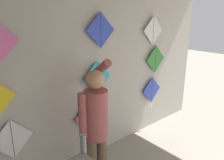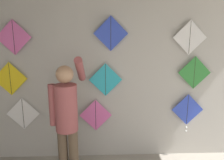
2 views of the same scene
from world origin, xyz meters
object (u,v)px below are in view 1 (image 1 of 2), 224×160
(kite_1, at_px, (90,115))
(kite_4, at_px, (97,78))
(kite_7, at_px, (101,30))
(kite_8, at_px, (153,30))
(shopkeeper, at_px, (96,123))
(kite_5, at_px, (156,59))
(kite_0, at_px, (12,139))
(kite_2, at_px, (152,91))

(kite_1, xyz_separation_m, kite_4, (0.17, 0.00, 0.62))
(kite_7, relative_size, kite_8, 1.00)
(shopkeeper, height_order, kite_5, shopkeeper)
(kite_0, bearing_deg, kite_8, 0.00)
(shopkeeper, height_order, kite_7, kite_7)
(kite_0, height_order, kite_1, kite_0)
(kite_8, bearing_deg, kite_5, 0.00)
(kite_0, xyz_separation_m, kite_2, (2.81, -0.00, 0.01))
(kite_5, xyz_separation_m, kite_7, (-1.40, 0.00, 0.64))
(shopkeeper, bearing_deg, kite_7, 54.86)
(kite_0, distance_m, kite_1, 1.22)
(kite_4, height_order, kite_8, kite_8)
(kite_4, bearing_deg, shopkeeper, -128.53)
(shopkeeper, relative_size, kite_8, 3.40)
(kite_0, xyz_separation_m, kite_5, (2.88, 0.00, 0.68))
(kite_0, bearing_deg, kite_5, 0.00)
(kite_0, relative_size, kite_2, 0.80)
(shopkeeper, relative_size, kite_4, 3.40)
(shopkeeper, bearing_deg, kite_2, 26.78)
(kite_4, xyz_separation_m, kite_5, (1.48, 0.00, 0.11))
(kite_5, bearing_deg, kite_8, 180.00)
(shopkeeper, distance_m, kite_8, 2.27)
(kite_8, bearing_deg, kite_7, 180.00)
(kite_5, height_order, kite_8, kite_8)
(kite_2, bearing_deg, kite_1, 179.98)
(kite_2, distance_m, kite_5, 0.68)
(kite_1, height_order, kite_5, kite_5)
(kite_7, bearing_deg, kite_4, 180.00)
(kite_2, xyz_separation_m, kite_8, (-0.05, 0.00, 1.25))
(shopkeeper, relative_size, kite_0, 3.40)
(kite_4, distance_m, kite_7, 0.75)
(shopkeeper, distance_m, kite_5, 2.19)
(kite_5, bearing_deg, kite_1, 180.00)
(shopkeeper, xyz_separation_m, kite_2, (1.96, 0.68, -0.21))
(kite_7, bearing_deg, kite_5, 0.00)
(kite_1, bearing_deg, kite_2, -0.02)
(kite_5, bearing_deg, kite_2, -179.42)
(shopkeeper, bearing_deg, kite_1, 69.19)
(kite_7, bearing_deg, kite_2, -0.03)
(kite_1, height_order, kite_8, kite_8)
(kite_5, bearing_deg, kite_4, 180.00)
(kite_7, bearing_deg, shopkeeper, -132.77)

